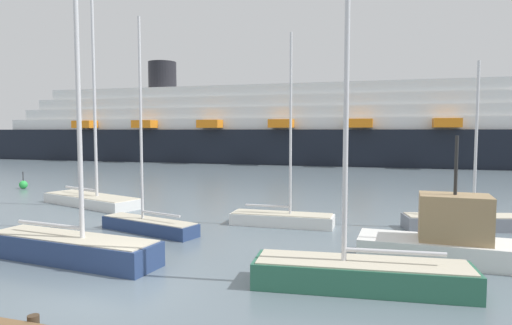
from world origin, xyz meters
The scene contains 10 objects.
ground_plane centered at (0.00, 0.00, 0.00)m, with size 600.00×600.00×0.00m, color slate.
sailboat_0 centered at (-2.92, 6.67, 0.46)m, with size 4.95×2.29×9.20m.
sailboat_1 centered at (10.15, 11.35, 0.41)m, with size 5.34×2.63×7.41m.
sailboat_2 centered at (6.33, 2.45, 0.51)m, with size 6.14×2.22×9.88m.
sailboat_3 centered at (2.25, 9.73, 0.42)m, with size 4.79×1.46×8.78m.
sailboat_5 centered at (-3.19, 2.19, 0.55)m, with size 6.60×2.16×9.92m.
sailboat_6 centered at (-9.77, 11.70, 0.57)m, with size 7.15×3.91×13.03m.
fishing_boat_0 centered at (8.92, 5.88, 0.81)m, with size 5.63×2.04×4.23m.
channel_buoy_2 centered at (-19.56, 16.43, 0.31)m, with size 0.60×0.60×1.28m.
cruise_ship centered at (-11.44, 49.49, 4.64)m, with size 81.96×14.34×14.46m.
Camera 1 is at (7.17, -9.92, 4.41)m, focal length 31.07 mm.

